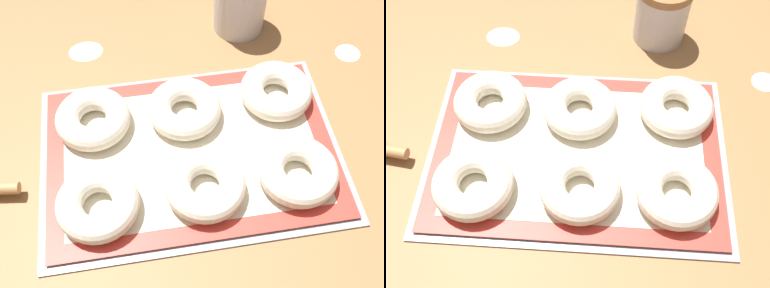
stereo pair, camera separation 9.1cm
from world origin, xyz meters
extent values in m
plane|color=olive|center=(0.00, 0.00, 0.00)|extent=(2.80, 2.80, 0.00)
cube|color=#93969B|center=(0.00, -0.01, 0.00)|extent=(0.51, 0.35, 0.01)
cube|color=red|center=(0.00, -0.01, 0.01)|extent=(0.49, 0.33, 0.00)
cube|color=beige|center=(0.00, -0.01, 0.01)|extent=(0.43, 0.27, 0.00)
torus|color=silver|center=(-0.16, -0.10, 0.03)|extent=(0.13, 0.13, 0.04)
torus|color=silver|center=(0.01, -0.09, 0.03)|extent=(0.13, 0.13, 0.04)
torus|color=silver|center=(0.16, -0.09, 0.03)|extent=(0.13, 0.13, 0.04)
torus|color=silver|center=(-0.16, 0.06, 0.03)|extent=(0.13, 0.13, 0.04)
torus|color=silver|center=(0.00, 0.06, 0.03)|extent=(0.13, 0.13, 0.04)
torus|color=silver|center=(0.17, 0.07, 0.03)|extent=(0.13, 0.13, 0.04)
cylinder|color=silver|center=(0.15, 0.28, 0.06)|extent=(0.10, 0.10, 0.11)
cylinder|color=#AD7F4C|center=(-0.31, -0.04, 0.02)|extent=(0.05, 0.03, 0.02)
ellipsoid|color=white|center=(-0.17, 0.26, 0.00)|extent=(0.07, 0.05, 0.00)
ellipsoid|color=white|center=(0.35, 0.17, 0.00)|extent=(0.05, 0.05, 0.00)
camera|label=1|loc=(-0.06, -0.41, 0.66)|focal=42.00mm
camera|label=2|loc=(0.03, -0.42, 0.66)|focal=42.00mm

